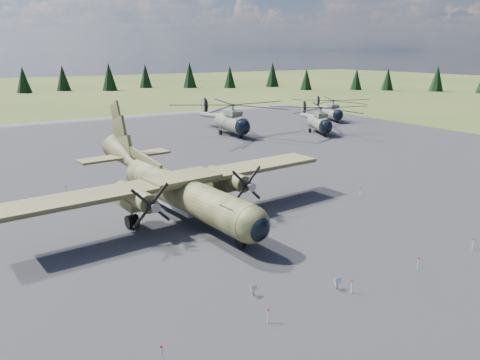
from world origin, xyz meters
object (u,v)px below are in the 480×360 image
helicopter_mid (320,115)px  helicopter_far (332,106)px  helicopter_near (231,113)px  transport_plane (176,185)px

helicopter_mid → helicopter_far: bearing=63.1°
helicopter_near → helicopter_far: (26.24, 3.88, -0.76)m
helicopter_near → transport_plane: bearing=-122.7°
helicopter_mid → transport_plane: bearing=-123.0°
helicopter_near → helicopter_far: helicopter_near is taller
helicopter_near → helicopter_mid: size_ratio=1.07×
helicopter_far → helicopter_near: bearing=-149.5°
transport_plane → helicopter_near: 40.09m
helicopter_mid → helicopter_far: (12.30, 10.20, -0.25)m
transport_plane → helicopter_far: size_ratio=1.32×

